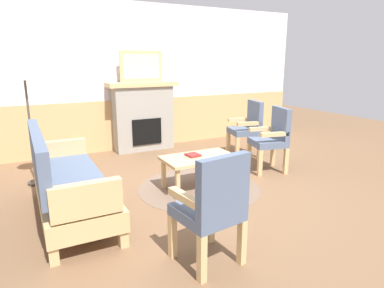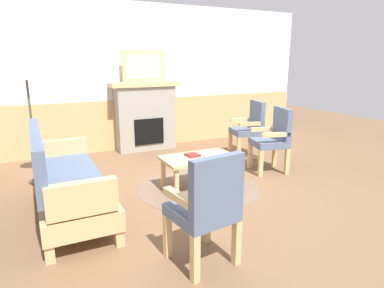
{
  "view_description": "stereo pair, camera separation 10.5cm",
  "coord_description": "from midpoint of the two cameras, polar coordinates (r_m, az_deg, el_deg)",
  "views": [
    {
      "loc": [
        -2.05,
        -3.59,
        1.67
      ],
      "look_at": [
        0.0,
        0.35,
        0.55
      ],
      "focal_mm": 31.12,
      "sensor_mm": 36.0,
      "label": 1
    },
    {
      "loc": [
        -1.96,
        -3.64,
        1.67
      ],
      "look_at": [
        0.0,
        0.35,
        0.55
      ],
      "focal_mm": 31.12,
      "sensor_mm": 36.0,
      "label": 2
    }
  ],
  "objects": [
    {
      "name": "couch",
      "position": [
        3.83,
        -21.3,
        -6.29
      ],
      "size": [
        0.7,
        1.8,
        0.98
      ],
      "color": "tan",
      "rests_on": "ground_plane"
    },
    {
      "name": "round_rug",
      "position": [
        4.52,
        0.54,
        -7.48
      ],
      "size": [
        1.64,
        1.64,
        0.01
      ],
      "primitive_type": "cylinder",
      "color": "brown",
      "rests_on": "ground_plane"
    },
    {
      "name": "ground_plane",
      "position": [
        4.46,
        1.42,
        -7.86
      ],
      "size": [
        14.0,
        14.0,
        0.0
      ],
      "primitive_type": "plane",
      "color": "brown"
    },
    {
      "name": "wall_back",
      "position": [
        6.54,
        -9.79,
        10.82
      ],
      "size": [
        7.2,
        0.14,
        2.7
      ],
      "color": "white",
      "rests_on": "ground_plane"
    },
    {
      "name": "coffee_table",
      "position": [
        4.4,
        0.55,
        -2.84
      ],
      "size": [
        0.96,
        0.56,
        0.44
      ],
      "color": "tan",
      "rests_on": "ground_plane"
    },
    {
      "name": "book_on_table",
      "position": [
        4.4,
        -0.54,
        -1.9
      ],
      "size": [
        0.18,
        0.19,
        0.03
      ],
      "primitive_type": "cube",
      "rotation": [
        0.0,
        0.0,
        0.11
      ],
      "color": "maroon",
      "rests_on": "coffee_table"
    },
    {
      "name": "floor_lamp_by_couch",
      "position": [
        4.9,
        -27.35,
        10.04
      ],
      "size": [
        0.36,
        0.36,
        1.68
      ],
      "color": "#332D28",
      "rests_on": "ground_plane"
    },
    {
      "name": "armchair_front_left",
      "position": [
        2.73,
        2.42,
        -10.39
      ],
      "size": [
        0.54,
        0.54,
        0.98
      ],
      "color": "tan",
      "rests_on": "ground_plane"
    },
    {
      "name": "framed_picture",
      "position": [
        6.29,
        -9.17,
        12.99
      ],
      "size": [
        0.8,
        0.04,
        0.56
      ],
      "color": "tan",
      "rests_on": "fireplace"
    },
    {
      "name": "armchair_by_window_left",
      "position": [
        5.98,
        9.06,
        3.08
      ],
      "size": [
        0.57,
        0.57,
        0.98
      ],
      "color": "tan",
      "rests_on": "ground_plane"
    },
    {
      "name": "fireplace",
      "position": [
        6.37,
        -8.85,
        4.81
      ],
      "size": [
        1.3,
        0.44,
        1.28
      ],
      "color": "gray",
      "rests_on": "ground_plane"
    },
    {
      "name": "armchair_near_fireplace",
      "position": [
        5.22,
        13.05,
        1.27
      ],
      "size": [
        0.58,
        0.58,
        0.98
      ],
      "color": "tan",
      "rests_on": "ground_plane"
    }
  ]
}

